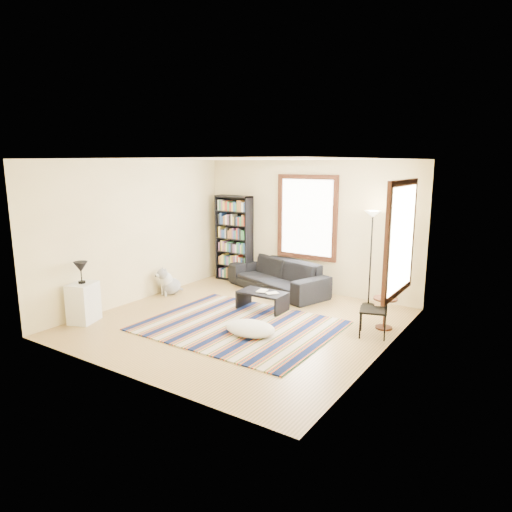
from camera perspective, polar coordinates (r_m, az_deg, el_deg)
The scene contains 21 objects.
floor at distance 8.10m, azimuth -1.97°, elevation -8.60°, with size 5.00×5.00×0.10m, color tan.
ceiling at distance 7.60m, azimuth -2.12°, elevation 12.38°, with size 5.00×5.00×0.10m, color white.
wall_back at distance 9.88m, azimuth 6.57°, elevation 3.71°, with size 5.00×0.10×2.80m, color #FAE6A8.
wall_front at distance 5.87m, azimuth -16.60°, elevation -2.15°, with size 5.00×0.10×2.80m, color #FAE6A8.
wall_left at distance 9.41m, azimuth -14.82°, elevation 3.00°, with size 0.10×5.00×2.80m, color #FAE6A8.
wall_right at distance 6.60m, azimuth 16.31°, elevation -0.64°, with size 0.10×5.00×2.80m, color #FAE6A8.
window_back at distance 9.79m, azimuth 6.38°, elevation 4.82°, with size 1.20×0.06×1.60m, color white.
window_right at distance 7.35m, azimuth 17.67°, elevation 2.07°, with size 0.06×1.20×1.60m, color white.
rug at distance 7.89m, azimuth -2.10°, elevation -8.70°, with size 3.12×2.50×0.02m, color #0B163B.
sofa at distance 9.87m, azimuth 2.70°, elevation -2.48°, with size 2.36×0.92×0.69m, color black.
bookshelf at distance 10.69m, azimuth -2.76°, elevation 2.20°, with size 0.90×0.30×2.00m, color black.
coffee_table at distance 8.65m, azimuth 0.80°, elevation -5.64°, with size 0.90×0.50×0.36m, color black.
book_a at distance 8.65m, azimuth 0.24°, elevation -4.33°, with size 0.23×0.17×0.02m, color beige.
book_b at distance 8.56m, azimuth 1.83°, elevation -4.52°, with size 0.16×0.22×0.02m, color beige.
floor_cushion at distance 7.49m, azimuth -0.70°, elevation -9.03°, with size 0.85×0.64×0.21m, color beige.
floor_lamp at distance 9.01m, azimuth 14.13°, elevation -0.38°, with size 0.30×0.30×1.86m, color black, non-canonical shape.
side_table at distance 8.00m, azimuth 15.77°, elevation -6.89°, with size 0.40×0.40×0.54m, color #421F10.
folding_chair at distance 7.57m, azimuth 14.47°, elevation -6.60°, with size 0.42×0.40×0.86m, color black.
white_cabinet at distance 8.54m, azimuth -20.76°, elevation -5.47°, with size 0.38×0.50×0.70m, color white.
table_lamp at distance 8.40m, azimuth -21.02°, elevation -1.94°, with size 0.24×0.24×0.38m, color black, non-canonical shape.
dog at distance 9.82m, azimuth -10.57°, elevation -3.08°, with size 0.41×0.58×0.58m, color #AFAFAF, non-canonical shape.
Camera 1 is at (4.41, -6.19, 2.75)m, focal length 32.00 mm.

